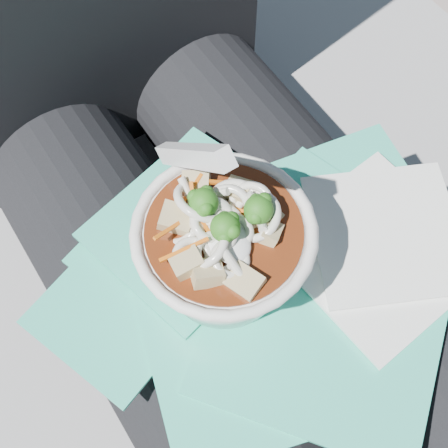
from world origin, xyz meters
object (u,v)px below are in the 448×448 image
lap (244,281)px  udon_bowl (223,245)px  stone_ledge (183,282)px  person_body (194,202)px  plastic_bag (267,282)px

lap → udon_bowl: (-0.03, -0.02, 0.15)m
stone_ledge → lap: lap is taller
stone_ledge → person_body: (-0.00, -0.06, 0.33)m
person_body → udon_bowl: person_body is taller
person_body → plastic_bag: size_ratio=2.70×
plastic_bag → udon_bowl: 0.07m
stone_ledge → udon_bowl: (-0.03, -0.17, 0.45)m
stone_ledge → plastic_bag: 0.44m
person_body → plastic_bag: person_body is taller
plastic_bag → lap: bearing=80.4°
stone_ledge → udon_bowl: size_ratio=5.44×
lap → plastic_bag: (-0.01, -0.04, 0.09)m
udon_bowl → plastic_bag: bearing=-42.3°
lap → udon_bowl: bearing=-155.1°
plastic_bag → udon_bowl: size_ratio=2.02×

